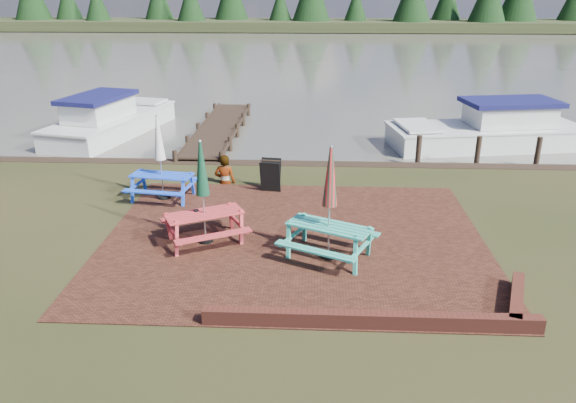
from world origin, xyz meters
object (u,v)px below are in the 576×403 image
at_px(boat_jetty, 110,122).
at_px(boat_near, 490,132).
at_px(picnic_table_teal, 329,220).
at_px(jetty, 219,129).
at_px(person, 224,155).
at_px(chalkboard, 271,175).
at_px(picnic_table_red, 204,208).
at_px(picnic_table_blue, 161,171).

distance_m(boat_jetty, boat_near, 15.13).
height_order(picnic_table_teal, jetty, picnic_table_teal).
relative_size(jetty, person, 5.12).
xyz_separation_m(chalkboard, person, (-1.45, 0.62, 0.40)).
height_order(picnic_table_red, jetty, picnic_table_red).
distance_m(picnic_table_red, person, 4.17).
bearing_deg(chalkboard, person, 165.00).
relative_size(boat_jetty, person, 4.04).
height_order(boat_near, person, person).
height_order(boat_jetty, person, person).
height_order(picnic_table_red, boat_jetty, picnic_table_red).
bearing_deg(person, picnic_table_blue, 45.43).
relative_size(picnic_table_blue, boat_near, 0.31).
xyz_separation_m(chalkboard, boat_near, (7.95, 5.83, -0.10)).
relative_size(boat_jetty, boat_near, 0.94).
bearing_deg(picnic_table_blue, jetty, 96.43).
xyz_separation_m(picnic_table_blue, chalkboard, (2.99, 0.77, -0.35)).
distance_m(picnic_table_red, picnic_table_blue, 3.26).
bearing_deg(boat_jetty, boat_near, 9.63).
xyz_separation_m(jetty, person, (1.24, -6.37, 0.77)).
relative_size(picnic_table_teal, picnic_table_red, 1.04).
height_order(picnic_table_red, person, picnic_table_red).
bearing_deg(boat_near, picnic_table_teal, 138.03).
distance_m(picnic_table_blue, jetty, 7.80).
xyz_separation_m(boat_jetty, person, (5.71, -6.18, 0.49)).
distance_m(picnic_table_teal, picnic_table_red, 2.95).
relative_size(picnic_table_red, person, 1.39).
xyz_separation_m(boat_jetty, boat_near, (15.10, -0.97, 0.00)).
bearing_deg(boat_near, picnic_table_red, 125.85).
bearing_deg(picnic_table_teal, picnic_table_blue, 169.18).
bearing_deg(boat_near, jetty, 74.15).
bearing_deg(picnic_table_red, boat_jetty, 92.33).
height_order(jetty, boat_near, boat_near).
bearing_deg(picnic_table_red, boat_near, 18.18).
bearing_deg(jetty, picnic_table_teal, -68.96).
xyz_separation_m(picnic_table_blue, jetty, (0.30, 7.76, -0.72)).
bearing_deg(picnic_table_teal, chalkboard, 136.84).
relative_size(jetty, boat_jetty, 1.27).
relative_size(picnic_table_red, boat_near, 0.32).
xyz_separation_m(chalkboard, jetty, (-2.69, 6.99, -0.37)).
bearing_deg(picnic_table_blue, picnic_table_red, -49.49).
relative_size(chalkboard, person, 0.53).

